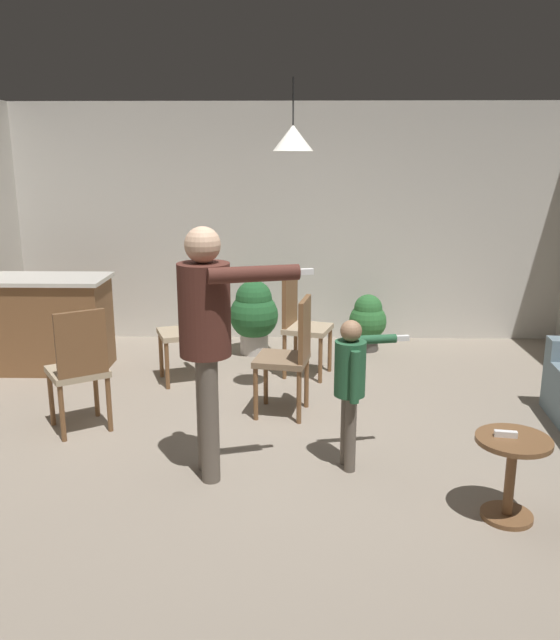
% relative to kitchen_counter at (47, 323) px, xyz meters
% --- Properties ---
extents(ground, '(7.68, 7.68, 0.00)m').
position_rel_kitchen_counter_xyz_m(ground, '(2.45, -1.93, -0.48)').
color(ground, gray).
extents(wall_back, '(6.40, 0.10, 2.70)m').
position_rel_kitchen_counter_xyz_m(wall_back, '(2.45, 1.27, 0.87)').
color(wall_back, beige).
rests_on(wall_back, ground).
extents(kitchen_counter, '(1.26, 0.66, 0.95)m').
position_rel_kitchen_counter_xyz_m(kitchen_counter, '(0.00, 0.00, 0.00)').
color(kitchen_counter, brown).
rests_on(kitchen_counter, ground).
extents(side_table_by_couch, '(0.44, 0.44, 0.52)m').
position_rel_kitchen_counter_xyz_m(side_table_by_couch, '(3.78, -2.73, -0.15)').
color(side_table_by_couch, brown).
rests_on(side_table_by_couch, ground).
extents(person_adult, '(0.87, 0.47, 1.69)m').
position_rel_kitchen_counter_xyz_m(person_adult, '(1.93, -2.22, 0.57)').
color(person_adult, '#60564C').
rests_on(person_adult, ground).
extents(person_child, '(0.53, 0.37, 1.06)m').
position_rel_kitchen_counter_xyz_m(person_child, '(2.88, -2.10, 0.18)').
color(person_child, '#60564C').
rests_on(person_child, ground).
extents(dining_chair_by_counter, '(0.58, 0.58, 1.00)m').
position_rel_kitchen_counter_xyz_m(dining_chair_by_counter, '(0.83, -1.53, 0.07)').
color(dining_chair_by_counter, brown).
rests_on(dining_chair_by_counter, ground).
extents(dining_chair_near_wall, '(0.54, 0.54, 1.00)m').
position_rel_kitchen_counter_xyz_m(dining_chair_near_wall, '(1.49, -0.31, 0.07)').
color(dining_chair_near_wall, brown).
rests_on(dining_chair_near_wall, ground).
extents(dining_chair_centre_back, '(0.49, 0.49, 1.00)m').
position_rel_kitchen_counter_xyz_m(dining_chair_centre_back, '(2.46, -1.15, 0.07)').
color(dining_chair_centre_back, brown).
rests_on(dining_chair_centre_back, ground).
extents(dining_chair_spare, '(0.53, 0.53, 1.00)m').
position_rel_kitchen_counter_xyz_m(dining_chair_spare, '(2.56, -0.12, 0.07)').
color(dining_chair_spare, brown).
rests_on(dining_chair_spare, ground).
extents(potted_plant_corner, '(0.42, 0.42, 0.64)m').
position_rel_kitchen_counter_xyz_m(potted_plant_corner, '(3.31, 0.71, -0.13)').
color(potted_plant_corner, '#4C4742').
rests_on(potted_plant_corner, ground).
extents(potted_plant_by_wall, '(0.53, 0.53, 0.81)m').
position_rel_kitchen_counter_xyz_m(potted_plant_by_wall, '(2.05, 0.59, -0.03)').
color(potted_plant_by_wall, '#B7B2AD').
rests_on(potted_plant_by_wall, ground).
extents(spare_remote_on_table, '(0.13, 0.06, 0.04)m').
position_rel_kitchen_counter_xyz_m(spare_remote_on_table, '(3.73, -2.72, 0.06)').
color(spare_remote_on_table, white).
rests_on(spare_remote_on_table, side_table_by_couch).
extents(ceiling_light_pendant, '(0.32, 0.32, 0.55)m').
position_rel_kitchen_counter_xyz_m(ceiling_light_pendant, '(2.47, -1.00, 1.77)').
color(ceiling_light_pendant, silver).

